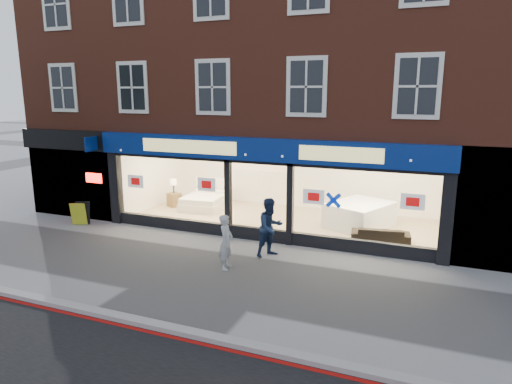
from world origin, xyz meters
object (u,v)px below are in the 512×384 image
Objects in this scene: sofa at (380,235)px; pedestrian_grey at (226,242)px; a_board at (81,213)px; mattress_stack at (360,215)px; pedestrian_blue at (270,227)px; display_bed at (206,201)px.

sofa is 4.97m from pedestrian_grey.
a_board is (-10.24, -1.60, 0.06)m from sofa.
a_board is (-9.34, -3.18, -0.10)m from mattress_stack.
sofa is 3.55m from pedestrian_blue.
pedestrian_grey is at bearing -118.65° from mattress_stack.
a_board is 7.41m from pedestrian_blue.
display_bed is 5.75m from pedestrian_blue.
sofa is 10.36m from a_board.
pedestrian_grey reaches higher than sofa.
pedestrian_grey is (-2.71, -4.97, 0.23)m from mattress_stack.
pedestrian_blue is at bearing -118.35° from mattress_stack.
mattress_stack is at bearing -36.69° from pedestrian_grey.
sofa is at bearing -19.36° from display_bed.
display_bed is 2.44× the size of a_board.
pedestrian_blue is at bearing 26.94° from sofa.
pedestrian_grey is at bearing -176.15° from pedestrian_blue.
a_board is at bearing -137.10° from display_bed.
mattress_stack reaches higher than sofa.
pedestrian_blue reaches higher than mattress_stack.
mattress_stack reaches higher than a_board.
a_board is at bearing 119.91° from pedestrian_blue.
pedestrian_grey is 0.87× the size of pedestrian_blue.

